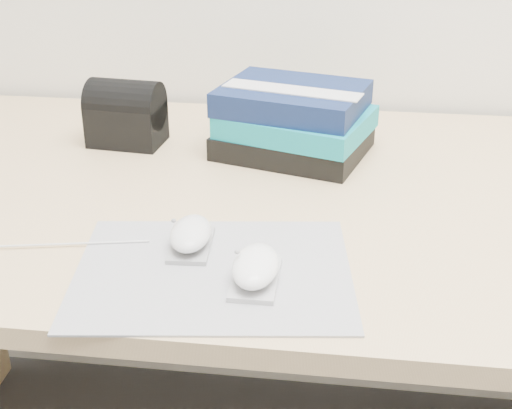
# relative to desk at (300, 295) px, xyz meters

# --- Properties ---
(desk) EXTENTS (1.60, 0.80, 0.73)m
(desk) POSITION_rel_desk_xyz_m (0.00, 0.00, 0.00)
(desk) COLOR tan
(desk) RESTS_ON ground
(mousepad) EXTENTS (0.37, 0.31, 0.00)m
(mousepad) POSITION_rel_desk_xyz_m (-0.09, -0.32, 0.24)
(mousepad) COLOR gray
(mousepad) RESTS_ON desk
(mouse_rear) EXTENTS (0.06, 0.10, 0.04)m
(mouse_rear) POSITION_rel_desk_xyz_m (-0.13, -0.26, 0.25)
(mouse_rear) COLOR #949496
(mouse_rear) RESTS_ON mousepad
(mouse_front) EXTENTS (0.06, 0.10, 0.04)m
(mouse_front) POSITION_rel_desk_xyz_m (-0.04, -0.34, 0.26)
(mouse_front) COLOR #ADADB0
(mouse_front) RESTS_ON mousepad
(usb_cable) EXTENTS (0.22, 0.05, 0.00)m
(usb_cable) POSITION_rel_desk_xyz_m (-0.30, -0.28, 0.24)
(usb_cable) COLOR silver
(usb_cable) RESTS_ON mousepad
(book_stack) EXTENTS (0.29, 0.25, 0.12)m
(book_stack) POSITION_rel_desk_xyz_m (-0.02, 0.09, 0.29)
(book_stack) COLOR black
(book_stack) RESTS_ON desk
(pouch) EXTENTS (0.13, 0.10, 0.12)m
(pouch) POSITION_rel_desk_xyz_m (-0.32, 0.10, 0.29)
(pouch) COLOR black
(pouch) RESTS_ON desk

